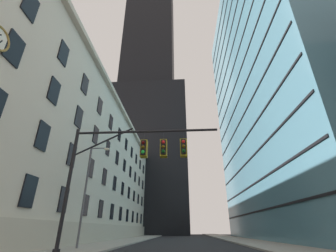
# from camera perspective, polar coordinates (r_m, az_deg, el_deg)

# --- Properties ---
(station_building) EXTENTS (12.78, 69.54, 22.04)m
(station_building) POSITION_cam_1_polar(r_m,az_deg,el_deg) (41.28, -20.93, -9.89)
(station_building) COLOR beige
(station_building) RESTS_ON ground
(dark_skyscraper) EXTENTS (29.92, 29.92, 238.40)m
(dark_skyscraper) POSITION_cam_1_polar(r_m,az_deg,el_deg) (105.52, -4.60, 15.81)
(dark_skyscraper) COLOR black
(dark_skyscraper) RESTS_ON ground
(glass_office_midrise) EXTENTS (17.23, 44.87, 56.57)m
(glass_office_midrise) POSITION_cam_1_polar(r_m,az_deg,el_deg) (50.69, 26.31, 10.02)
(glass_office_midrise) COLOR teal
(glass_office_midrise) RESTS_ON ground
(traffic_signal_mast) EXTENTS (8.69, 0.63, 7.05)m
(traffic_signal_mast) POSITION_cam_1_polar(r_m,az_deg,el_deg) (13.25, -8.04, -7.99)
(traffic_signal_mast) COLOR black
(traffic_signal_mast) RESTS_ON sidewalk_left
(street_lamppost) EXTENTS (1.90, 0.32, 8.68)m
(street_lamppost) POSITION_cam_1_polar(r_m,az_deg,el_deg) (22.21, -19.50, -13.90)
(street_lamppost) COLOR #47474C
(street_lamppost) RESTS_ON sidewalk_left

